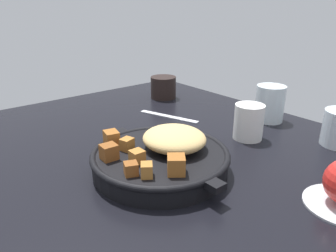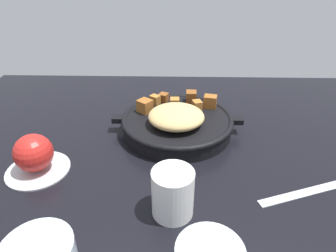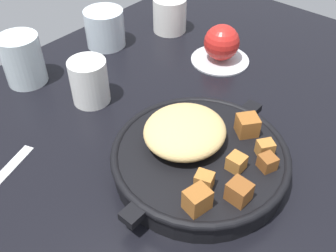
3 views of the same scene
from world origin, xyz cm
name	(u,v)px [view 3 (image 3 of 3)]	position (x,y,z in cm)	size (l,w,h in cm)	color
ground_plane	(175,152)	(0.00, 0.00, -1.20)	(115.70, 82.31, 2.40)	black
cast_iron_skillet	(198,155)	(-1.40, -5.43, 2.82)	(29.57, 25.22, 7.57)	black
saucer_plate	(220,59)	(24.90, 9.09, 0.30)	(11.73, 11.73, 0.60)	#B7BABF
red_apple	(222,42)	(24.90, 9.09, 4.11)	(7.02, 7.02, 7.02)	red
water_glass_short	(105,28)	(14.25, 31.24, 3.84)	(8.18, 8.18, 7.69)	silver
ceramic_mug_white	(170,15)	(27.96, 25.15, 3.74)	(7.35, 7.35, 7.49)	silver
water_glass_tall	(23,60)	(-4.62, 32.33, 4.62)	(7.33, 7.33, 9.24)	silver
white_creamer_pitcher	(89,82)	(-0.68, 18.68, 3.97)	(6.52, 6.52, 7.93)	white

